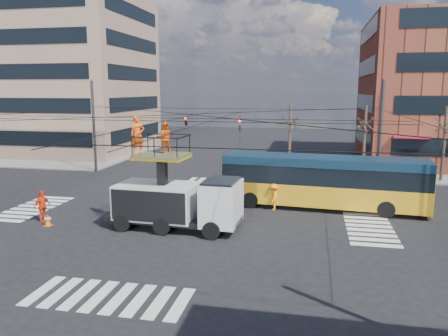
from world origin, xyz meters
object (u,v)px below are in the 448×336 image
city_bus (323,181)px  worker_ground (42,206)px  flagger (273,197)px  traffic_cone (48,220)px  utility_truck (177,192)px

city_bus → worker_ground: bearing=-153.7°
flagger → city_bus: bearing=110.3°
traffic_cone → flagger: flagger is taller
utility_truck → traffic_cone: size_ratio=11.20×
traffic_cone → city_bus: bearing=24.6°
traffic_cone → flagger: size_ratio=0.39×
flagger → utility_truck: bearing=-44.8°
utility_truck → city_bus: (7.53, 5.71, -0.23)m
city_bus → flagger: 3.22m
utility_truck → worker_ground: (-7.70, -0.32, -1.07)m
city_bus → utility_truck: bearing=-138.1°
city_bus → flagger: bearing=-155.1°
utility_truck → worker_ground: 7.79m
city_bus → traffic_cone: size_ratio=19.54×
utility_truck → traffic_cone: bearing=-169.3°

